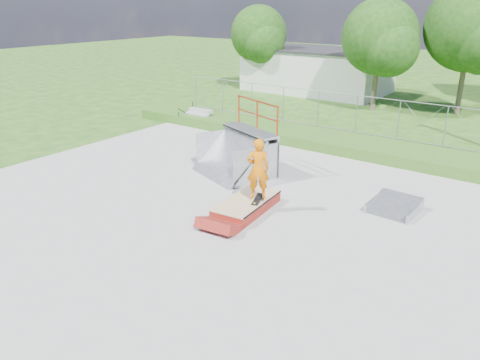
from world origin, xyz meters
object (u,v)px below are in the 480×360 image
at_px(grind_box, 247,206).
at_px(quarter_pipe, 233,140).
at_px(skater, 258,171).
at_px(flat_bank_ramp, 394,206).

distance_m(grind_box, quarter_pipe, 3.69).
height_order(quarter_pipe, skater, quarter_pipe).
distance_m(flat_bank_ramp, skater, 4.54).
bearing_deg(grind_box, skater, 24.47).
height_order(quarter_pipe, flat_bank_ramp, quarter_pipe).
distance_m(grind_box, skater, 1.26).
bearing_deg(flat_bank_ramp, skater, -142.15).
bearing_deg(quarter_pipe, skater, -20.01).
relative_size(flat_bank_ramp, skater, 0.76).
bearing_deg(quarter_pipe, flat_bank_ramp, 22.23).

